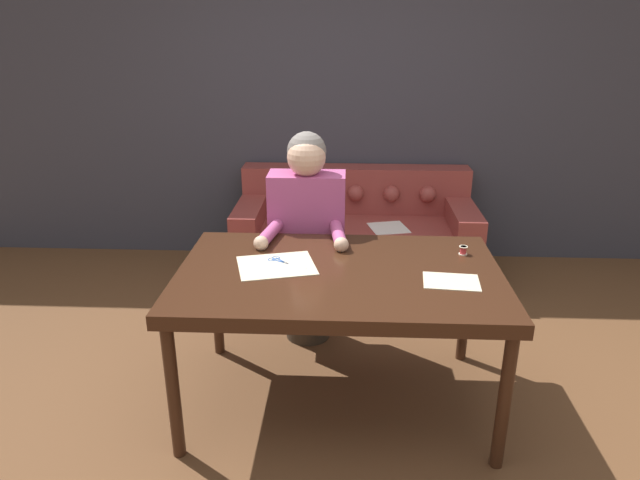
% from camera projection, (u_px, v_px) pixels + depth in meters
% --- Properties ---
extents(ground_plane, '(16.00, 16.00, 0.00)m').
position_uv_depth(ground_plane, '(327.00, 410.00, 2.99)').
color(ground_plane, brown).
extents(wall_back, '(8.00, 0.06, 2.60)m').
position_uv_depth(wall_back, '(337.00, 102.00, 4.57)').
color(wall_back, '#383842').
rests_on(wall_back, ground_plane).
extents(dining_table, '(1.59, 1.01, 0.76)m').
position_uv_depth(dining_table, '(339.00, 283.00, 2.82)').
color(dining_table, '#381E11').
rests_on(dining_table, ground_plane).
extents(couch, '(1.83, 0.84, 0.81)m').
position_uv_depth(couch, '(355.00, 238.00, 4.53)').
color(couch, brown).
rests_on(couch, ground_plane).
extents(person, '(0.51, 0.59, 1.32)m').
position_uv_depth(person, '(307.00, 236.00, 3.45)').
color(person, '#33281E').
rests_on(person, ground_plane).
extents(pattern_paper_main, '(0.44, 0.39, 0.00)m').
position_uv_depth(pattern_paper_main, '(276.00, 265.00, 2.85)').
color(pattern_paper_main, beige).
rests_on(pattern_paper_main, dining_table).
extents(pattern_paper_offcut, '(0.28, 0.21, 0.00)m').
position_uv_depth(pattern_paper_offcut, '(451.00, 281.00, 2.67)').
color(pattern_paper_offcut, beige).
rests_on(pattern_paper_offcut, dining_table).
extents(scissors, '(0.21, 0.18, 0.01)m').
position_uv_depth(scissors, '(281.00, 262.00, 2.89)').
color(scissors, silver).
rests_on(scissors, dining_table).
extents(thread_spool, '(0.04, 0.04, 0.05)m').
position_uv_depth(thread_spool, '(463.00, 250.00, 2.98)').
color(thread_spool, red).
rests_on(thread_spool, dining_table).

